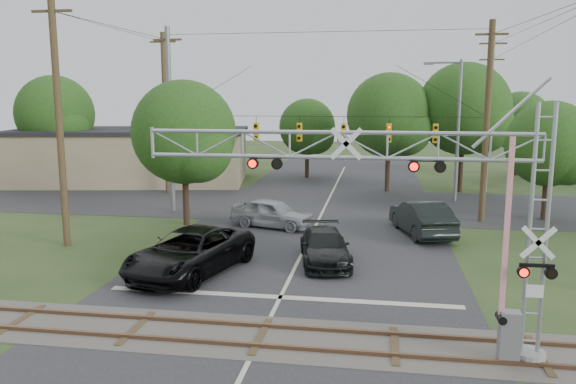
% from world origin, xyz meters
% --- Properties ---
extents(ground, '(160.00, 160.00, 0.00)m').
position_xyz_m(ground, '(0.00, 0.00, 0.00)').
color(ground, '#2B3E1C').
rests_on(ground, ground).
extents(road_main, '(14.00, 90.00, 0.02)m').
position_xyz_m(road_main, '(0.00, 10.00, 0.01)').
color(road_main, '#272729').
rests_on(road_main, ground).
extents(road_cross, '(90.00, 12.00, 0.02)m').
position_xyz_m(road_cross, '(0.00, 24.00, 0.01)').
color(road_cross, '#272729').
rests_on(road_cross, ground).
extents(railroad_track, '(90.00, 3.20, 0.17)m').
position_xyz_m(railroad_track, '(0.00, 2.00, 0.03)').
color(railroad_track, '#514D46').
rests_on(railroad_track, ground).
extents(crossing_gantry, '(11.23, 0.91, 7.09)m').
position_xyz_m(crossing_gantry, '(4.36, 1.64, 4.43)').
color(crossing_gantry, gray).
rests_on(crossing_gantry, ground).
extents(traffic_signal_span, '(19.34, 0.36, 11.50)m').
position_xyz_m(traffic_signal_span, '(0.91, 20.00, 5.64)').
color(traffic_signal_span, slate).
rests_on(traffic_signal_span, ground).
extents(pickup_black, '(4.65, 7.14, 1.83)m').
position_xyz_m(pickup_black, '(-4.17, 7.79, 0.91)').
color(pickup_black, black).
rests_on(pickup_black, ground).
extents(car_dark, '(2.91, 5.29, 1.45)m').
position_xyz_m(car_dark, '(1.18, 10.17, 0.73)').
color(car_dark, black).
rests_on(car_dark, ground).
extents(sedan_silver, '(5.11, 3.23, 1.62)m').
position_xyz_m(sedan_silver, '(-2.38, 16.60, 0.81)').
color(sedan_silver, '#929499').
rests_on(sedan_silver, ground).
extents(suv_dark, '(3.36, 5.89, 1.83)m').
position_xyz_m(suv_dark, '(5.76, 16.13, 0.92)').
color(suv_dark, black).
rests_on(suv_dark, ground).
extents(commercial_building, '(20.93, 13.13, 4.57)m').
position_xyz_m(commercial_building, '(-17.61, 31.85, 2.29)').
color(commercial_building, gray).
rests_on(commercial_building, ground).
extents(streetlight, '(2.61, 0.27, 9.78)m').
position_xyz_m(streetlight, '(8.63, 26.59, 5.47)').
color(streetlight, slate).
rests_on(streetlight, ground).
extents(utility_poles, '(26.99, 27.85, 12.03)m').
position_xyz_m(utility_poles, '(2.34, 22.19, 5.98)').
color(utility_poles, '#3C2E1B').
rests_on(utility_poles, ground).
extents(treeline, '(56.61, 30.48, 9.87)m').
position_xyz_m(treeline, '(1.95, 30.39, 5.52)').
color(treeline, '#322217').
rests_on(treeline, ground).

